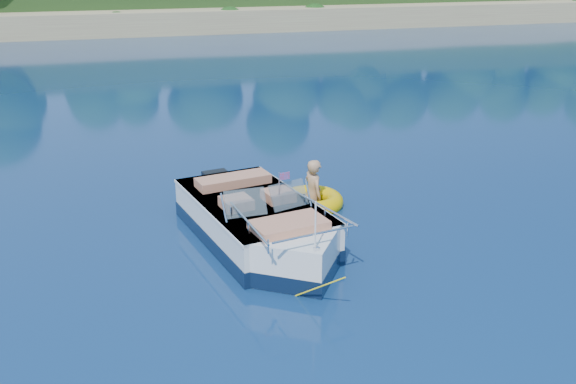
# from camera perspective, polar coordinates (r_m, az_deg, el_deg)

# --- Properties ---
(ground) EXTENTS (160.00, 160.00, 0.00)m
(ground) POSITION_cam_1_polar(r_m,az_deg,el_deg) (10.33, -6.03, -8.94)
(ground) COLOR #091A40
(ground) RESTS_ON ground
(motorboat) EXTENTS (2.49, 5.26, 1.77)m
(motorboat) POSITION_cam_1_polar(r_m,az_deg,el_deg) (11.74, -2.43, -3.21)
(motorboat) COLOR white
(motorboat) RESTS_ON ground
(tow_tube) EXTENTS (1.56, 1.56, 0.36)m
(tow_tube) POSITION_cam_1_polar(r_m,az_deg,el_deg) (13.67, 2.08, -0.82)
(tow_tube) COLOR #EFB801
(tow_tube) RESTS_ON ground
(boy) EXTENTS (0.55, 0.92, 1.68)m
(boy) POSITION_cam_1_polar(r_m,az_deg,el_deg) (13.70, 2.12, -1.20)
(boy) COLOR tan
(boy) RESTS_ON ground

